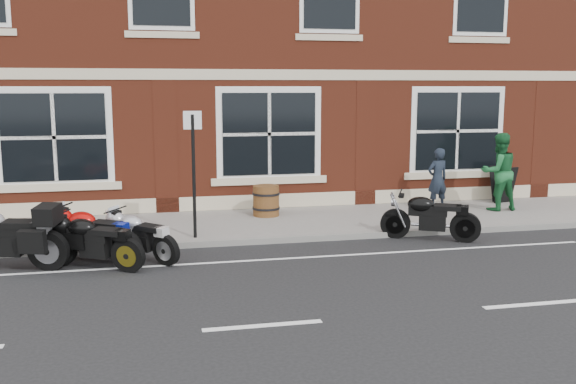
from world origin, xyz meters
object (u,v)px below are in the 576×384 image
(moto_sport_red, at_px, (92,232))
(parking_sign, at_px, (194,165))
(a_board_sign, at_px, (503,184))
(moto_naked_black, at_px, (428,215))
(moto_sport_silver, at_px, (140,234))
(barrel_planter, at_px, (266,201))
(pedestrian_right, at_px, (499,172))
(pedestrian_left, at_px, (437,179))
(moto_sport_black, at_px, (92,240))

(moto_sport_red, relative_size, parking_sign, 0.69)
(a_board_sign, xyz_separation_m, parking_sign, (-8.16, -2.30, 0.98))
(moto_naked_black, bearing_deg, moto_sport_silver, 121.24)
(moto_sport_red, relative_size, barrel_planter, 2.46)
(barrel_planter, xyz_separation_m, parking_sign, (-1.79, -1.87, 1.10))
(pedestrian_right, relative_size, parking_sign, 0.75)
(barrel_planter, bearing_deg, a_board_sign, 3.94)
(moto_sport_red, distance_m, pedestrian_right, 9.65)
(pedestrian_right, xyz_separation_m, parking_sign, (-7.46, -1.35, 0.51))
(pedestrian_left, bearing_deg, moto_sport_red, 8.49)
(moto_sport_silver, xyz_separation_m, parking_sign, (1.07, 1.04, 1.10))
(pedestrian_left, relative_size, barrel_planter, 2.13)
(pedestrian_left, distance_m, barrel_planter, 4.28)
(moto_sport_black, relative_size, pedestrian_left, 1.16)
(barrel_planter, bearing_deg, moto_naked_black, -41.66)
(moto_sport_black, relative_size, parking_sign, 0.69)
(pedestrian_left, bearing_deg, a_board_sign, -175.24)
(pedestrian_left, bearing_deg, pedestrian_right, 154.34)
(moto_sport_black, distance_m, parking_sign, 2.58)
(moto_sport_black, height_order, pedestrian_right, pedestrian_right)
(moto_sport_black, relative_size, moto_naked_black, 0.95)
(moto_sport_silver, xyz_separation_m, a_board_sign, (9.23, 3.34, 0.12))
(moto_sport_black, distance_m, pedestrian_left, 8.53)
(moto_sport_red, relative_size, pedestrian_left, 1.15)
(moto_sport_red, distance_m, a_board_sign, 10.56)
(pedestrian_right, bearing_deg, moto_sport_silver, 13.85)
(pedestrian_right, bearing_deg, moto_sport_black, 14.81)
(parking_sign, bearing_deg, moto_naked_black, -4.43)
(pedestrian_right, distance_m, barrel_planter, 5.73)
(a_board_sign, bearing_deg, barrel_planter, 169.82)
(pedestrian_left, xyz_separation_m, barrel_planter, (-4.26, 0.12, -0.40))
(moto_sport_silver, bearing_deg, moto_sport_black, 162.57)
(moto_sport_red, xyz_separation_m, moto_sport_silver, (0.84, -0.12, -0.05))
(pedestrian_left, height_order, a_board_sign, pedestrian_left)
(pedestrian_right, bearing_deg, moto_naked_black, 35.01)
(barrel_planter, bearing_deg, moto_sport_black, -137.96)
(moto_naked_black, relative_size, parking_sign, 0.73)
(moto_naked_black, relative_size, pedestrian_right, 0.97)
(moto_naked_black, distance_m, a_board_sign, 4.60)
(a_board_sign, bearing_deg, moto_sport_red, -176.39)
(moto_sport_black, distance_m, a_board_sign, 10.70)
(a_board_sign, bearing_deg, moto_sport_silver, -174.21)
(pedestrian_left, relative_size, pedestrian_right, 0.80)
(a_board_sign, bearing_deg, pedestrian_left, -179.35)
(moto_sport_silver, relative_size, moto_naked_black, 0.77)
(pedestrian_left, distance_m, pedestrian_right, 1.48)
(a_board_sign, relative_size, parking_sign, 0.38)
(parking_sign, bearing_deg, moto_sport_black, -138.24)
(parking_sign, bearing_deg, barrel_planter, 50.46)
(moto_sport_silver, height_order, barrel_planter, barrel_planter)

